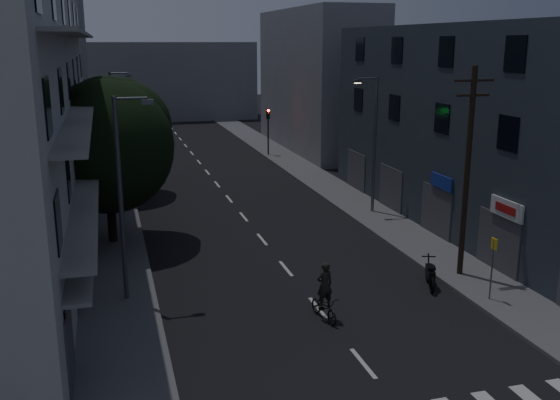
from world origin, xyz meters
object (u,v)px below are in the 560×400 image
bus_stop_sign (493,257)px  motorcycle (430,275)px  cyclist (324,300)px  utility_pole (467,169)px

bus_stop_sign → motorcycle: (-1.49, 2.10, -1.38)m
bus_stop_sign → cyclist: bearing=177.5°
motorcycle → cyclist: (-5.38, -1.80, 0.25)m
utility_pole → motorcycle: (-1.87, -0.73, -4.35)m
motorcycle → cyclist: bearing=-140.6°
utility_pole → motorcycle: size_ratio=4.66×
cyclist → bus_stop_sign: bearing=-13.1°
bus_stop_sign → motorcycle: bus_stop_sign is taller
utility_pole → motorcycle: utility_pole is taller
utility_pole → cyclist: size_ratio=3.98×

